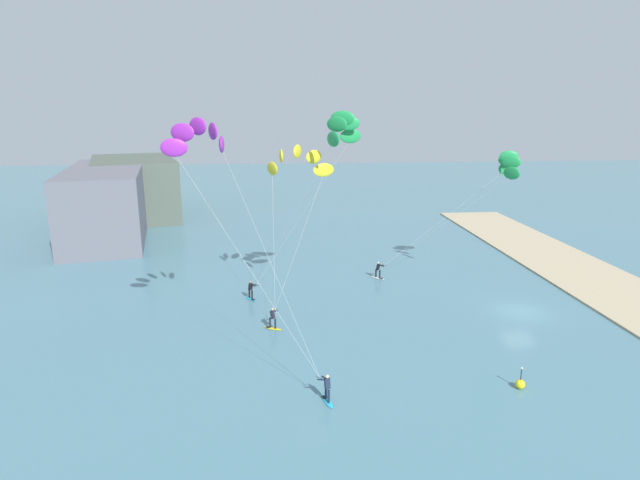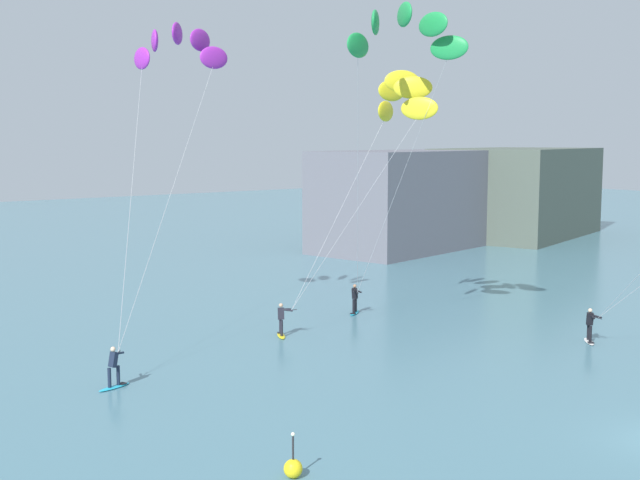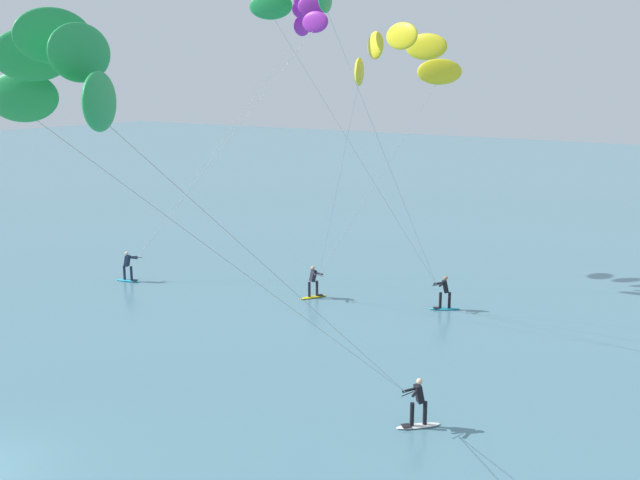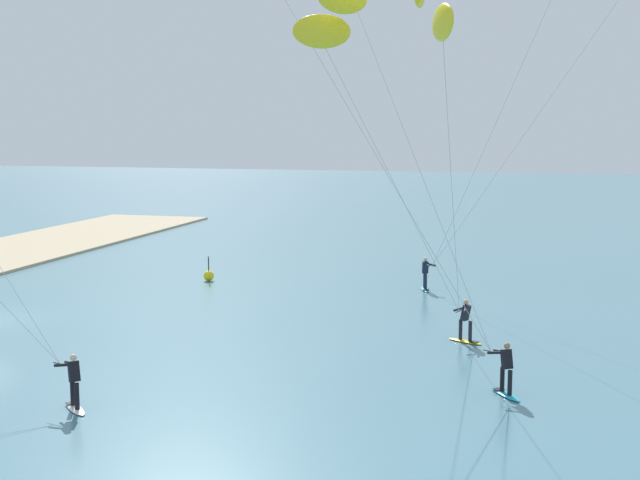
% 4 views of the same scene
% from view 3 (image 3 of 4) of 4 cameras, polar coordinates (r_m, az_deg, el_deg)
% --- Properties ---
extents(kitesurfer_nearshore, '(6.11, 12.79, 12.49)m').
position_cam_3_polar(kitesurfer_nearshore, '(16.65, -17.34, 10.42)').
color(kitesurfer_nearshore, white).
rests_on(kitesurfer_nearshore, ground).
extents(kitesurfer_mid_water, '(8.19, 5.99, 13.26)m').
position_cam_3_polar(kitesurfer_mid_water, '(32.83, 5.75, 12.80)').
color(kitesurfer_mid_water, yellow).
rests_on(kitesurfer_mid_water, ground).
extents(kitesurfer_downwind, '(9.96, 9.76, 15.56)m').
position_cam_3_polar(kitesurfer_downwind, '(42.98, -1.50, 15.69)').
color(kitesurfer_downwind, '#23ADD1').
rests_on(kitesurfer_downwind, ground).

